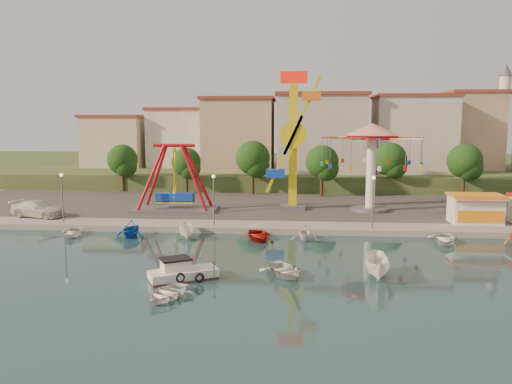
# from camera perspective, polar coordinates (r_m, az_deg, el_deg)

# --- Properties ---
(ground) EXTENTS (200.00, 200.00, 0.00)m
(ground) POSITION_cam_1_polar(r_m,az_deg,el_deg) (38.37, 3.93, -8.93)
(ground) COLOR #15343C
(ground) RESTS_ON ground
(quay_deck) EXTENTS (200.00, 100.00, 0.60)m
(quay_deck) POSITION_cam_1_polar(r_m,az_deg,el_deg) (99.30, 4.42, 1.72)
(quay_deck) COLOR #9E998E
(quay_deck) RESTS_ON ground
(asphalt_pad) EXTENTS (90.00, 28.00, 0.01)m
(asphalt_pad) POSITION_cam_1_polar(r_m,az_deg,el_deg) (67.53, 4.28, -1.00)
(asphalt_pad) COLOR #4C4944
(asphalt_pad) RESTS_ON quay_deck
(hill_terrace) EXTENTS (200.00, 60.00, 3.00)m
(hill_terrace) POSITION_cam_1_polar(r_m,az_deg,el_deg) (104.15, 4.44, 2.68)
(hill_terrace) COLOR #384C26
(hill_terrace) RESTS_ON ground
(pirate_ship_ride) EXTENTS (10.00, 5.00, 8.00)m
(pirate_ship_ride) POSITION_cam_1_polar(r_m,az_deg,el_deg) (60.41, -9.26, 1.48)
(pirate_ship_ride) COLOR #59595E
(pirate_ship_ride) RESTS_ON quay_deck
(kamikaze_tower) EXTENTS (4.88, 3.10, 16.50)m
(kamikaze_tower) POSITION_cam_1_polar(r_m,az_deg,el_deg) (60.29, 4.47, 5.52)
(kamikaze_tower) COLOR #59595E
(kamikaze_tower) RESTS_ON quay_deck
(wave_swinger) EXTENTS (11.60, 11.60, 10.40)m
(wave_swinger) POSITION_cam_1_polar(r_m,az_deg,el_deg) (60.46, 13.09, 5.00)
(wave_swinger) COLOR #59595E
(wave_swinger) RESTS_ON quay_deck
(booth_left) EXTENTS (5.40, 3.78, 3.08)m
(booth_left) POSITION_cam_1_polar(r_m,az_deg,el_deg) (57.11, 23.79, -1.74)
(booth_left) COLOR white
(booth_left) RESTS_ON quay_deck
(lamp_post_0) EXTENTS (0.14, 0.14, 5.00)m
(lamp_post_0) POSITION_cam_1_polar(r_m,az_deg,el_deg) (55.95, -21.24, -0.82)
(lamp_post_0) COLOR #59595E
(lamp_post_0) RESTS_ON quay_deck
(lamp_post_1) EXTENTS (0.14, 0.14, 5.00)m
(lamp_post_1) POSITION_cam_1_polar(r_m,az_deg,el_deg) (51.05, -4.85, -1.10)
(lamp_post_1) COLOR #59595E
(lamp_post_1) RESTS_ON quay_deck
(lamp_post_2) EXTENTS (0.14, 0.14, 5.00)m
(lamp_post_2) POSITION_cam_1_polar(r_m,az_deg,el_deg) (50.92, 13.20, -1.31)
(lamp_post_2) COLOR #59595E
(lamp_post_2) RESTS_ON quay_deck
(tree_0) EXTENTS (4.60, 4.60, 7.19)m
(tree_0) POSITION_cam_1_polar(r_m,az_deg,el_deg) (78.47, -15.03, 3.59)
(tree_0) COLOR #382314
(tree_0) RESTS_ON quay_deck
(tree_1) EXTENTS (4.35, 4.35, 6.80)m
(tree_1) POSITION_cam_1_polar(r_m,az_deg,el_deg) (75.00, -7.98, 3.38)
(tree_1) COLOR #382314
(tree_1) RESTS_ON quay_deck
(tree_2) EXTENTS (5.02, 5.02, 7.85)m
(tree_2) POSITION_cam_1_polar(r_m,az_deg,el_deg) (72.98, -0.37, 3.90)
(tree_2) COLOR #382314
(tree_2) RESTS_ON quay_deck
(tree_3) EXTENTS (4.68, 4.68, 7.32)m
(tree_3) POSITION_cam_1_polar(r_m,az_deg,el_deg) (71.38, 7.57, 3.44)
(tree_3) COLOR #382314
(tree_3) RESTS_ON quay_deck
(tree_4) EXTENTS (4.86, 4.86, 7.60)m
(tree_4) POSITION_cam_1_polar(r_m,az_deg,el_deg) (75.49, 15.07, 3.63)
(tree_4) COLOR #382314
(tree_4) RESTS_ON quay_deck
(tree_5) EXTENTS (4.83, 4.83, 7.54)m
(tree_5) POSITION_cam_1_polar(r_m,az_deg,el_deg) (76.19, 22.75, 3.29)
(tree_5) COLOR #382314
(tree_5) RESTS_ON quay_deck
(building_0) EXTENTS (9.26, 9.53, 11.87)m
(building_0) POSITION_cam_1_polar(r_m,az_deg,el_deg) (89.42, -17.62, 6.22)
(building_0) COLOR beige
(building_0) RESTS_ON hill_terrace
(building_1) EXTENTS (12.33, 9.01, 8.63)m
(building_1) POSITION_cam_1_polar(r_m,az_deg,el_deg) (90.80, -9.21, 5.49)
(building_1) COLOR silver
(building_1) RESTS_ON hill_terrace
(building_2) EXTENTS (11.95, 9.28, 11.23)m
(building_2) POSITION_cam_1_polar(r_m,az_deg,el_deg) (89.11, -0.86, 6.39)
(building_2) COLOR tan
(building_2) RESTS_ON hill_terrace
(building_3) EXTENTS (12.59, 10.50, 9.20)m
(building_3) POSITION_cam_1_polar(r_m,az_deg,el_deg) (85.74, 8.19, 5.56)
(building_3) COLOR beige
(building_3) RESTS_ON hill_terrace
(building_4) EXTENTS (10.75, 9.23, 9.24)m
(building_4) POSITION_cam_1_polar(r_m,az_deg,el_deg) (90.91, 16.60, 5.46)
(building_4) COLOR beige
(building_4) RESTS_ON hill_terrace
(building_5) EXTENTS (12.77, 10.96, 11.21)m
(building_5) POSITION_cam_1_polar(r_m,az_deg,el_deg) (92.76, 24.97, 5.70)
(building_5) COLOR tan
(building_5) RESTS_ON hill_terrace
(minaret) EXTENTS (2.80, 2.80, 18.00)m
(minaret) POSITION_cam_1_polar(r_m,az_deg,el_deg) (97.45, 26.38, 8.01)
(minaret) COLOR silver
(minaret) RESTS_ON hill_terrace
(cabin_motorboat) EXTENTS (5.09, 3.90, 1.69)m
(cabin_motorboat) POSITION_cam_1_polar(r_m,az_deg,el_deg) (36.46, -8.50, -9.17)
(cabin_motorboat) COLOR white
(cabin_motorboat) RESTS_ON ground
(rowboat_a) EXTENTS (4.50, 4.98, 0.85)m
(rowboat_a) POSITION_cam_1_polar(r_m,az_deg,el_deg) (37.03, 3.28, -8.87)
(rowboat_a) COLOR silver
(rowboat_a) RESTS_ON ground
(rowboat_b) EXTENTS (3.64, 4.30, 0.76)m
(rowboat_b) POSITION_cam_1_polar(r_m,az_deg,el_deg) (32.87, -10.23, -11.28)
(rowboat_b) COLOR white
(rowboat_b) RESTS_ON ground
(skiff) EXTENTS (2.11, 4.64, 1.74)m
(skiff) POSITION_cam_1_polar(r_m,az_deg,el_deg) (37.28, 13.75, -8.26)
(skiff) COLOR white
(skiff) RESTS_ON ground
(van) EXTENTS (6.69, 3.92, 1.82)m
(van) POSITION_cam_1_polar(r_m,az_deg,el_deg) (60.95, -23.64, -1.78)
(van) COLOR silver
(van) RESTS_ON quay_deck
(moored_boat_0) EXTENTS (3.40, 4.14, 0.75)m
(moored_boat_0) POSITION_cam_1_polar(r_m,az_deg,el_deg) (52.55, -20.22, -4.33)
(moored_boat_0) COLOR silver
(moored_boat_0) RESTS_ON ground
(moored_boat_1) EXTENTS (3.27, 3.66, 1.74)m
(moored_boat_1) POSITION_cam_1_polar(r_m,az_deg,el_deg) (50.27, -14.13, -4.05)
(moored_boat_1) COLOR blue
(moored_boat_1) RESTS_ON ground
(moored_boat_2) EXTENTS (2.31, 3.92, 1.42)m
(moored_boat_2) POSITION_cam_1_polar(r_m,az_deg,el_deg) (48.82, -7.97, -4.43)
(moored_boat_2) COLOR white
(moored_boat_2) RESTS_ON ground
(moored_boat_3) EXTENTS (3.90, 4.74, 0.85)m
(moored_boat_3) POSITION_cam_1_polar(r_m,az_deg,el_deg) (47.86, 0.24, -4.95)
(moored_boat_3) COLOR #B1190E
(moored_boat_3) RESTS_ON ground
(moored_boat_4) EXTENTS (2.74, 3.11, 1.55)m
(moored_boat_4) POSITION_cam_1_polar(r_m,az_deg,el_deg) (47.66, 5.59, -4.62)
(moored_boat_4) COLOR silver
(moored_boat_4) RESTS_ON ground
(moored_boat_6) EXTENTS (3.84, 4.70, 0.85)m
(moored_boat_6) POSITION_cam_1_polar(r_m,az_deg,el_deg) (49.68, 20.74, -5.00)
(moored_boat_6) COLOR white
(moored_boat_6) RESTS_ON ground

